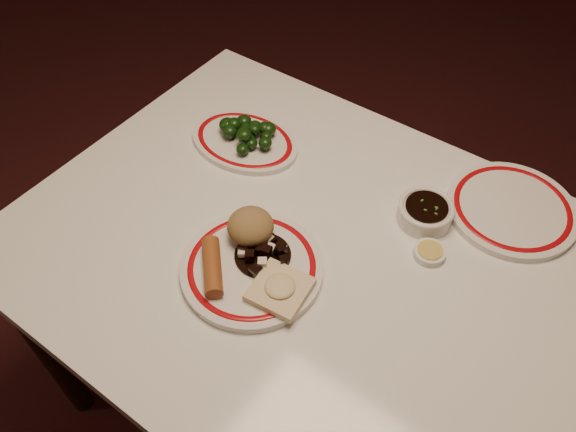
# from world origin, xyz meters

# --- Properties ---
(ground) EXTENTS (7.00, 7.00, 0.00)m
(ground) POSITION_xyz_m (0.00, 0.00, 0.00)
(ground) COLOR black
(ground) RESTS_ON ground
(dining_table) EXTENTS (1.20, 0.90, 0.75)m
(dining_table) POSITION_xyz_m (0.00, 0.00, 0.66)
(dining_table) COLOR white
(dining_table) RESTS_ON ground
(main_plate) EXTENTS (0.30, 0.30, 0.02)m
(main_plate) POSITION_xyz_m (-0.07, -0.11, 0.76)
(main_plate) COLOR silver
(main_plate) RESTS_ON dining_table
(rice_mound) EXTENTS (0.09, 0.09, 0.07)m
(rice_mound) POSITION_xyz_m (-0.11, -0.05, 0.80)
(rice_mound) COLOR olive
(rice_mound) RESTS_ON main_plate
(spring_roll) EXTENTS (0.11, 0.11, 0.03)m
(spring_roll) POSITION_xyz_m (-0.12, -0.16, 0.79)
(spring_roll) COLOR #955024
(spring_roll) RESTS_ON main_plate
(fried_wonton) EXTENTS (0.11, 0.11, 0.03)m
(fried_wonton) POSITION_xyz_m (0.01, -0.13, 0.78)
(fried_wonton) COLOR beige
(fried_wonton) RESTS_ON main_plate
(stirfry_heap) EXTENTS (0.11, 0.11, 0.03)m
(stirfry_heap) POSITION_xyz_m (-0.06, -0.08, 0.78)
(stirfry_heap) COLOR black
(stirfry_heap) RESTS_ON main_plate
(broccoli_plate) EXTENTS (0.28, 0.25, 0.02)m
(broccoli_plate) POSITION_xyz_m (-0.31, 0.17, 0.76)
(broccoli_plate) COLOR silver
(broccoli_plate) RESTS_ON dining_table
(broccoli_pile) EXTENTS (0.14, 0.12, 0.05)m
(broccoli_pile) POSITION_xyz_m (-0.30, 0.17, 0.79)
(broccoli_pile) COLOR #23471C
(broccoli_pile) RESTS_ON broccoli_plate
(soy_bowl) EXTENTS (0.11, 0.11, 0.04)m
(soy_bowl) POSITION_xyz_m (0.14, 0.20, 0.77)
(soy_bowl) COLOR silver
(soy_bowl) RESTS_ON dining_table
(sweet_sour_dish) EXTENTS (0.06, 0.06, 0.02)m
(sweet_sour_dish) POSITION_xyz_m (0.13, 0.24, 0.76)
(sweet_sour_dish) COLOR silver
(sweet_sour_dish) RESTS_ON dining_table
(mustard_dish) EXTENTS (0.06, 0.06, 0.02)m
(mustard_dish) POSITION_xyz_m (0.19, 0.12, 0.76)
(mustard_dish) COLOR silver
(mustard_dish) RESTS_ON dining_table
(far_plate) EXTENTS (0.35, 0.35, 0.02)m
(far_plate) POSITION_xyz_m (0.28, 0.33, 0.76)
(far_plate) COLOR silver
(far_plate) RESTS_ON dining_table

